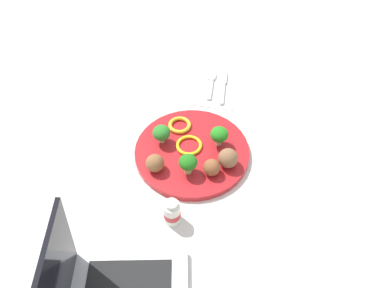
{
  "coord_description": "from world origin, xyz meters",
  "views": [
    {
      "loc": [
        -0.58,
        -0.08,
        0.7
      ],
      "look_at": [
        0.0,
        0.0,
        0.04
      ],
      "focal_mm": 34.69,
      "sensor_mm": 36.0,
      "label": 1
    }
  ],
  "objects_px": {
    "pepper_ring_front_left": "(189,145)",
    "napkin": "(217,88)",
    "knife": "(223,86)",
    "yogurt_bottle": "(172,212)",
    "broccoli_floret_far_rim": "(188,163)",
    "meatball_near_rim": "(228,158)",
    "meatball_center": "(212,167)",
    "meatball_mid_left": "(155,163)",
    "broccoli_floret_back_right": "(161,133)",
    "broccoli_floret_near_rim": "(219,135)",
    "plate": "(192,152)",
    "fork": "(211,84)",
    "pepper_ring_mid_right": "(180,125)"
  },
  "relations": [
    {
      "from": "pepper_ring_front_left",
      "to": "napkin",
      "type": "relative_size",
      "value": 0.38
    },
    {
      "from": "pepper_ring_front_left",
      "to": "knife",
      "type": "relative_size",
      "value": 0.45
    },
    {
      "from": "napkin",
      "to": "yogurt_bottle",
      "type": "xyz_separation_m",
      "value": [
        -0.44,
        0.06,
        0.03
      ]
    },
    {
      "from": "broccoli_floret_far_rim",
      "to": "napkin",
      "type": "relative_size",
      "value": 0.31
    },
    {
      "from": "meatball_near_rim",
      "to": "meatball_center",
      "type": "xyz_separation_m",
      "value": [
        -0.03,
        0.04,
        -0.0
      ]
    },
    {
      "from": "meatball_mid_left",
      "to": "pepper_ring_front_left",
      "type": "distance_m",
      "value": 0.11
    },
    {
      "from": "broccoli_floret_back_right",
      "to": "yogurt_bottle",
      "type": "bearing_deg",
      "value": -163.84
    },
    {
      "from": "napkin",
      "to": "broccoli_floret_far_rim",
      "type": "bearing_deg",
      "value": 173.18
    },
    {
      "from": "broccoli_floret_near_rim",
      "to": "broccoli_floret_back_right",
      "type": "bearing_deg",
      "value": 93.65
    },
    {
      "from": "meatball_mid_left",
      "to": "napkin",
      "type": "bearing_deg",
      "value": -19.52
    },
    {
      "from": "meatball_mid_left",
      "to": "yogurt_bottle",
      "type": "distance_m",
      "value": 0.13
    },
    {
      "from": "meatball_center",
      "to": "knife",
      "type": "relative_size",
      "value": 0.27
    },
    {
      "from": "plate",
      "to": "yogurt_bottle",
      "type": "distance_m",
      "value": 0.19
    },
    {
      "from": "meatball_mid_left",
      "to": "knife",
      "type": "relative_size",
      "value": 0.29
    },
    {
      "from": "knife",
      "to": "yogurt_bottle",
      "type": "height_order",
      "value": "yogurt_bottle"
    },
    {
      "from": "broccoli_floret_near_rim",
      "to": "meatball_mid_left",
      "type": "bearing_deg",
      "value": 124.47
    },
    {
      "from": "napkin",
      "to": "yogurt_bottle",
      "type": "distance_m",
      "value": 0.45
    },
    {
      "from": "pepper_ring_front_left",
      "to": "knife",
      "type": "distance_m",
      "value": 0.26
    },
    {
      "from": "fork",
      "to": "knife",
      "type": "height_order",
      "value": "same"
    },
    {
      "from": "broccoli_floret_far_rim",
      "to": "meatball_mid_left",
      "type": "relative_size",
      "value": 1.22
    },
    {
      "from": "plate",
      "to": "napkin",
      "type": "bearing_deg",
      "value": -8.74
    },
    {
      "from": "broccoli_floret_far_rim",
      "to": "yogurt_bottle",
      "type": "bearing_deg",
      "value": 171.42
    },
    {
      "from": "meatball_mid_left",
      "to": "napkin",
      "type": "xyz_separation_m",
      "value": [
        0.33,
        -0.12,
        -0.03
      ]
    },
    {
      "from": "meatball_near_rim",
      "to": "napkin",
      "type": "distance_m",
      "value": 0.3
    },
    {
      "from": "broccoli_floret_back_right",
      "to": "knife",
      "type": "height_order",
      "value": "broccoli_floret_back_right"
    },
    {
      "from": "meatball_mid_left",
      "to": "fork",
      "type": "bearing_deg",
      "value": -16.24
    },
    {
      "from": "pepper_ring_mid_right",
      "to": "fork",
      "type": "height_order",
      "value": "pepper_ring_mid_right"
    },
    {
      "from": "pepper_ring_mid_right",
      "to": "yogurt_bottle",
      "type": "distance_m",
      "value": 0.26
    },
    {
      "from": "yogurt_bottle",
      "to": "broccoli_floret_far_rim",
      "type": "bearing_deg",
      "value": -8.58
    },
    {
      "from": "pepper_ring_mid_right",
      "to": "knife",
      "type": "xyz_separation_m",
      "value": [
        0.19,
        -0.1,
        -0.01
      ]
    },
    {
      "from": "pepper_ring_front_left",
      "to": "pepper_ring_mid_right",
      "type": "distance_m",
      "value": 0.07
    },
    {
      "from": "broccoli_floret_near_rim",
      "to": "meatball_near_rim",
      "type": "xyz_separation_m",
      "value": [
        -0.06,
        -0.03,
        -0.01
      ]
    },
    {
      "from": "broccoli_floret_near_rim",
      "to": "meatball_mid_left",
      "type": "xyz_separation_m",
      "value": [
        -0.1,
        0.14,
        -0.01
      ]
    },
    {
      "from": "plate",
      "to": "meatball_center",
      "type": "height_order",
      "value": "meatball_center"
    },
    {
      "from": "broccoli_floret_near_rim",
      "to": "yogurt_bottle",
      "type": "distance_m",
      "value": 0.23
    },
    {
      "from": "broccoli_floret_near_rim",
      "to": "broccoli_floret_far_rim",
      "type": "relative_size",
      "value": 1.02
    },
    {
      "from": "broccoli_floret_back_right",
      "to": "fork",
      "type": "xyz_separation_m",
      "value": [
        0.25,
        -0.1,
        -0.04
      ]
    },
    {
      "from": "pepper_ring_mid_right",
      "to": "knife",
      "type": "height_order",
      "value": "pepper_ring_mid_right"
    },
    {
      "from": "broccoli_floret_back_right",
      "to": "plate",
      "type": "bearing_deg",
      "value": -101.93
    },
    {
      "from": "meatball_mid_left",
      "to": "fork",
      "type": "height_order",
      "value": "meatball_mid_left"
    },
    {
      "from": "broccoli_floret_back_right",
      "to": "pepper_ring_mid_right",
      "type": "xyz_separation_m",
      "value": [
        0.06,
        -0.04,
        -0.03
      ]
    },
    {
      "from": "napkin",
      "to": "plate",
      "type": "bearing_deg",
      "value": 171.26
    },
    {
      "from": "meatball_near_rim",
      "to": "fork",
      "type": "bearing_deg",
      "value": 12.63
    },
    {
      "from": "fork",
      "to": "broccoli_floret_near_rim",
      "type": "bearing_deg",
      "value": -170.18
    },
    {
      "from": "knife",
      "to": "yogurt_bottle",
      "type": "distance_m",
      "value": 0.46
    },
    {
      "from": "napkin",
      "to": "meatball_mid_left",
      "type": "bearing_deg",
      "value": 160.48
    },
    {
      "from": "napkin",
      "to": "fork",
      "type": "xyz_separation_m",
      "value": [
        0.01,
        0.02,
        0.0
      ]
    },
    {
      "from": "meatball_mid_left",
      "to": "broccoli_floret_far_rim",
      "type": "bearing_deg",
      "value": -88.61
    },
    {
      "from": "broccoli_floret_near_rim",
      "to": "meatball_mid_left",
      "type": "height_order",
      "value": "broccoli_floret_near_rim"
    },
    {
      "from": "broccoli_floret_back_right",
      "to": "knife",
      "type": "distance_m",
      "value": 0.28
    }
  ]
}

